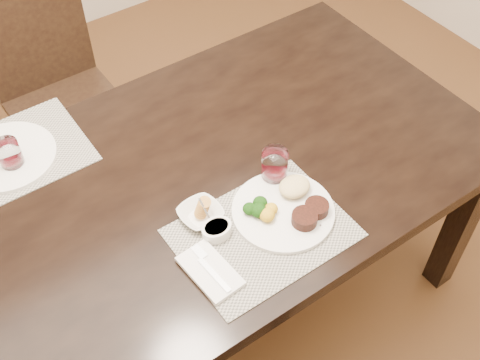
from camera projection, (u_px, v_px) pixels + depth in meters
ground_plane at (186, 318)px, 2.29m from camera, size 4.50×4.50×0.00m
dining_table at (171, 209)px, 1.79m from camera, size 2.00×1.00×0.75m
chair_far at (56, 86)px, 2.42m from camera, size 0.42×0.42×0.90m
placemat_near at (263, 233)px, 1.63m from camera, size 0.46×0.34×0.00m
placemat_far at (8, 157)px, 1.81m from camera, size 0.46×0.34×0.00m
dinner_plate at (288, 207)px, 1.66m from camera, size 0.29×0.29×0.05m
napkin_fork at (210, 271)px, 1.54m from camera, size 0.11×0.18×0.02m
steak_knife at (309, 215)px, 1.66m from camera, size 0.03×0.22×0.01m
cracker_bowl at (200, 214)px, 1.65m from camera, size 0.12×0.12×0.05m
sauce_ramekin at (217, 230)px, 1.61m from camera, size 0.09×0.13×0.07m
wine_glass_near at (274, 167)px, 1.72m from camera, size 0.08×0.08×0.10m
far_plate at (7, 157)px, 1.80m from camera, size 0.29×0.29×0.01m
wine_glass_far at (10, 156)px, 1.76m from camera, size 0.07×0.07×0.09m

